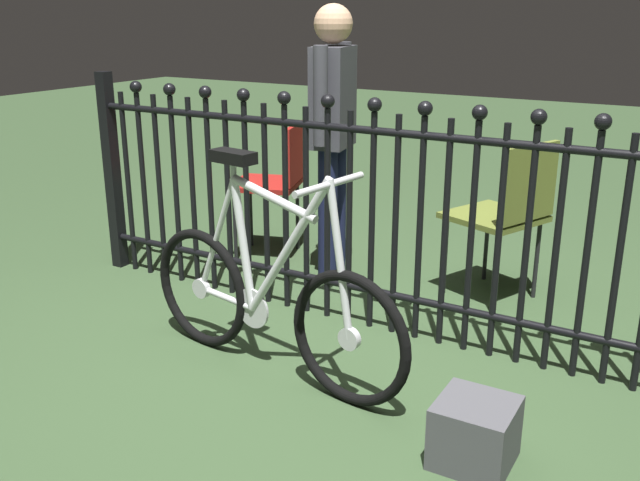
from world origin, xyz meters
TOP-DOWN VIEW (x-y plane):
  - ground_plane at (0.00, 0.00)m, footprint 20.00×20.00m
  - iron_fence at (-0.04, 0.57)m, footprint 3.61×0.07m
  - bicycle at (-0.23, -0.05)m, footprint 1.39×0.40m
  - chair_olive at (0.39, 1.22)m, footprint 0.56×0.56m
  - chair_red at (-1.04, 1.22)m, footprint 0.50×0.50m
  - person_visitor at (-0.58, 1.09)m, footprint 0.23×0.47m
  - display_crate at (0.75, -0.24)m, footprint 0.26×0.26m

SIDE VIEW (x-z plane):
  - ground_plane at x=0.00m, z-range 0.00..0.00m
  - display_crate at x=0.75m, z-range 0.00..0.23m
  - bicycle at x=-0.23m, z-range -0.14..0.81m
  - chair_red at x=-1.04m, z-range 0.10..0.94m
  - chair_olive at x=0.39m, z-range 0.09..0.95m
  - iron_fence at x=-0.04m, z-range 0.01..1.17m
  - person_visitor at x=-0.58m, z-range 0.14..1.66m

